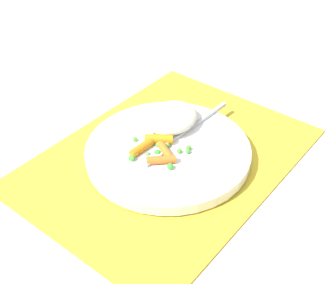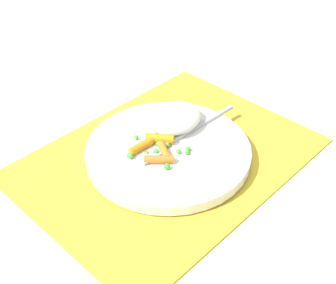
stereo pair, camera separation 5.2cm
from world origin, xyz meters
name	(u,v)px [view 1 (the left image)]	position (x,y,z in m)	size (l,w,h in m)	color
ground_plane	(168,159)	(0.00, 0.00, 0.00)	(2.40, 2.40, 0.00)	beige
placemat	(168,157)	(0.00, 0.00, 0.00)	(0.43, 0.32, 0.01)	gold
plate	(168,151)	(0.00, 0.00, 0.01)	(0.25, 0.25, 0.02)	white
rice_mound	(171,118)	(-0.05, -0.03, 0.04)	(0.09, 0.08, 0.03)	beige
carrot_portion	(156,148)	(0.02, -0.01, 0.03)	(0.07, 0.07, 0.01)	orange
pea_scatter	(158,152)	(0.02, 0.00, 0.03)	(0.08, 0.09, 0.01)	green
fork	(179,138)	(-0.03, 0.00, 0.03)	(0.21, 0.02, 0.01)	#B8B8B8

